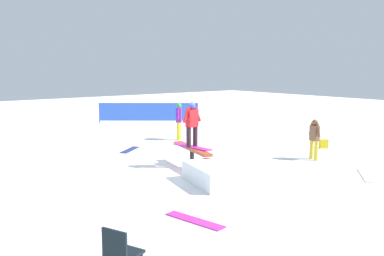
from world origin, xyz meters
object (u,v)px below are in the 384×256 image
(loose_snowboard_navy, at_px, (130,150))
(loose_snowboard_magenta, at_px, (195,220))
(bystander_brown, at_px, (314,137))
(main_rider_on_rail, at_px, (192,125))
(backpack_on_snow, at_px, (324,144))
(rail_feature, at_px, (192,150))
(loose_snowboard_white, at_px, (366,176))
(bystander_purple, at_px, (179,119))

(loose_snowboard_navy, bearing_deg, loose_snowboard_magenta, -147.09)
(loose_snowboard_magenta, bearing_deg, bystander_brown, -83.88)
(main_rider_on_rail, height_order, bystander_brown, main_rider_on_rail)
(loose_snowboard_magenta, bearing_deg, backpack_on_snow, -81.51)
(rail_feature, height_order, main_rider_on_rail, main_rider_on_rail)
(loose_snowboard_white, bearing_deg, rail_feature, -88.35)
(bystander_purple, distance_m, loose_snowboard_white, 8.27)
(rail_feature, relative_size, loose_snowboard_navy, 1.85)
(main_rider_on_rail, height_order, loose_snowboard_navy, main_rider_on_rail)
(main_rider_on_rail, distance_m, loose_snowboard_magenta, 4.77)
(bystander_brown, bearing_deg, bystander_purple, 27.16)
(main_rider_on_rail, distance_m, bystander_purple, 5.11)
(bystander_purple, relative_size, loose_snowboard_navy, 1.25)
(main_rider_on_rail, relative_size, loose_snowboard_magenta, 1.10)
(bystander_purple, height_order, loose_snowboard_magenta, bystander_purple)
(bystander_purple, relative_size, backpack_on_snow, 4.63)
(bystander_purple, bearing_deg, rail_feature, -169.04)
(backpack_on_snow, bearing_deg, bystander_brown, 66.17)
(loose_snowboard_magenta, bearing_deg, bystander_purple, -45.09)
(main_rider_on_rail, bearing_deg, backpack_on_snow, -99.62)
(rail_feature, distance_m, bystander_purple, 5.10)
(bystander_purple, distance_m, backpack_on_snow, 5.96)
(main_rider_on_rail, xyz_separation_m, loose_snowboard_white, (-3.87, -3.33, -1.32))
(bystander_purple, xyz_separation_m, bystander_brown, (-5.94, -1.27, -0.12))
(loose_snowboard_navy, height_order, loose_snowboard_white, same)
(rail_feature, xyz_separation_m, loose_snowboard_white, (-3.87, -3.33, -0.54))
(bystander_brown, xyz_separation_m, loose_snowboard_navy, (5.25, 4.06, -0.76))
(rail_feature, bearing_deg, bystander_brown, -97.97)
(loose_snowboard_navy, xyz_separation_m, backpack_on_snow, (-4.25, -6.06, 0.16))
(rail_feature, relative_size, main_rider_on_rail, 1.51)
(rail_feature, height_order, bystander_brown, bystander_brown)
(rail_feature, distance_m, backpack_on_snow, 5.98)
(backpack_on_snow, bearing_deg, bystander_purple, -17.05)
(rail_feature, height_order, loose_snowboard_navy, rail_feature)
(loose_snowboard_magenta, bearing_deg, loose_snowboard_white, -102.83)
(rail_feature, xyz_separation_m, bystander_brown, (-1.61, -3.94, 0.22))
(loose_snowboard_navy, height_order, backpack_on_snow, backpack_on_snow)
(loose_snowboard_magenta, height_order, backpack_on_snow, backpack_on_snow)
(bystander_purple, bearing_deg, backpack_on_snow, -103.90)
(main_rider_on_rail, relative_size, bystander_purple, 0.98)
(bystander_purple, height_order, loose_snowboard_white, bystander_purple)
(loose_snowboard_white, xyz_separation_m, backpack_on_snow, (3.26, -2.60, 0.16))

